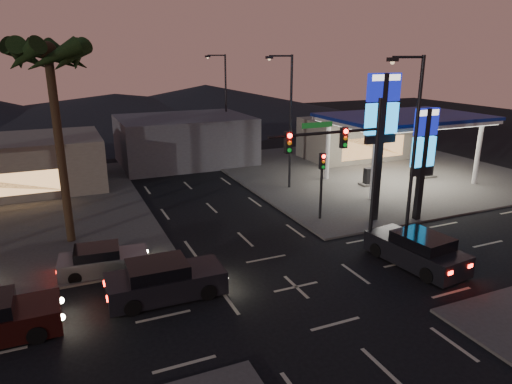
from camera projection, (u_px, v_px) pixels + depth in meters
name	position (u px, v px, depth m)	size (l,w,h in m)	color
ground	(296.00, 287.00, 20.49)	(140.00, 140.00, 0.00)	black
corner_lot_ne	(368.00, 171.00, 40.64)	(24.00, 24.00, 0.12)	#47443F
gas_station	(404.00, 120.00, 35.68)	(12.20, 8.20, 5.47)	silver
convenience_store	(355.00, 138.00, 45.23)	(10.00, 6.00, 4.00)	#726B5B
pylon_sign_tall	(382.00, 119.00, 26.72)	(2.20, 0.35, 9.00)	black
pylon_sign_short	(424.00, 148.00, 27.31)	(1.60, 0.35, 7.00)	black
traffic_signal_mast	(347.00, 157.00, 22.16)	(6.10, 0.39, 8.00)	black
pedestal_signal	(322.00, 175.00, 27.87)	(0.32, 0.39, 4.30)	black
streetlight_near	(411.00, 146.00, 22.32)	(2.14, 0.25, 10.00)	black
streetlight_mid	(288.00, 115.00, 33.70)	(2.14, 0.25, 10.00)	black
streetlight_far	(224.00, 99.00, 45.97)	(2.14, 0.25, 10.00)	black
palm_a	(49.00, 67.00, 22.61)	(4.41, 4.41, 10.86)	black
building_far_mid	(184.00, 140.00, 43.40)	(12.00, 9.00, 4.40)	#4C4C51
hill_right	(206.00, 100.00, 78.10)	(50.00, 50.00, 5.00)	black
hill_center	(116.00, 107.00, 72.47)	(60.00, 60.00, 4.00)	black
car_lane_a_front	(164.00, 280.00, 19.47)	(5.12, 2.24, 1.65)	black
car_lane_b_front	(103.00, 261.00, 21.64)	(4.28, 2.08, 1.35)	slate
suv_station	(417.00, 250.00, 22.41)	(2.69, 5.27, 1.69)	black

